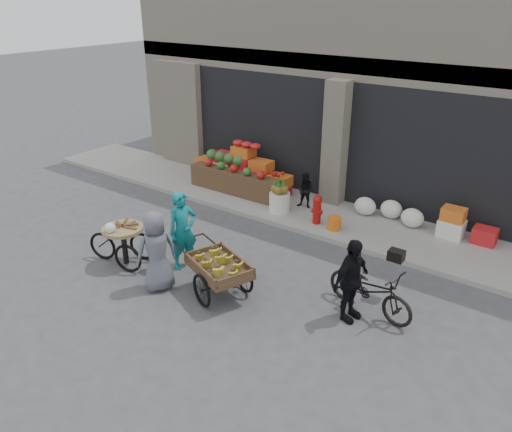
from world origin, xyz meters
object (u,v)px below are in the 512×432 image
Objects in this scene: fire_hydrant at (317,208)px; bicycle at (370,290)px; orange_bucket at (334,223)px; vendor_grey at (157,251)px; tricycle_cart at (123,239)px; banana_cart at (218,264)px; vendor_woman at (183,231)px; seated_person at (306,191)px; cyclist at (351,281)px; pineapple_bin at (280,202)px.

bicycle reaches higher than fire_hydrant.
orange_bucket is 0.20× the size of vendor_grey.
bicycle is (4.84, 1.38, -0.11)m from tricycle_cart.
banana_cart is at bearing 141.72° from vendor_grey.
banana_cart is 1.18m from vendor_grey.
tricycle_cart is 0.85× the size of bicycle.
orange_bucket is 0.14× the size of banana_cart.
vendor_woman reaches higher than banana_cart.
seated_person is 0.56× the size of vendor_woman.
seated_person reaches higher than orange_bucket.
vendor_grey is 3.60m from cyclist.
vendor_grey is at bearing -133.09° from banana_cart.
vendor_grey is at bearing -111.69° from orange_bucket.
vendor_grey is at bearing -146.29° from vendor_woman.
vendor_grey is (1.26, -0.25, 0.23)m from tricycle_cart.
tricycle_cart is at bearing -121.61° from fire_hydrant.
vendor_grey is at bearing -105.19° from fire_hydrant.
pineapple_bin is 0.75m from seated_person.
fire_hydrant is 4.53m from tricycle_cart.
seated_person is 4.81m from tricycle_cart.
tricycle_cart is at bearing 116.63° from bicycle.
orange_bucket is 3.62m from banana_cart.
fire_hydrant is 0.96m from seated_person.
vendor_grey is at bearing -105.00° from seated_person.
orange_bucket is 0.34× the size of seated_person.
pineapple_bin is at bearing -154.16° from vendor_grey.
banana_cart is 1.44× the size of vendor_grey.
tricycle_cart is at bearing -152.45° from banana_cart.
vendor_woman reaches higher than seated_person.
orange_bucket is 4.78m from tricycle_cart.
banana_cart is at bearing -74.10° from pineapple_bin.
vendor_woman is at bearing -108.54° from seated_person.
cyclist reaches higher than bicycle.
vendor_grey is (-0.02, -4.16, 0.42)m from pineapple_bin.
seated_person reaches higher than pineapple_bin.
vendor_woman reaches higher than bicycle.
pineapple_bin is at bearing -133.69° from seated_person.
cyclist is at bearing 136.11° from vendor_grey.
orange_bucket is at bearing 102.33° from banana_cart.
orange_bucket is at bearing -6.20° from vendor_woman.
vendor_woman is (-0.18, -3.28, 0.46)m from pineapple_bin.
tricycle_cart is at bearing 112.64° from cyclist.
bicycle is at bearing 45.29° from banana_cart.
seated_person reaches higher than bicycle.
fire_hydrant is at bearing -2.60° from pineapple_bin.
vendor_grey is 1.04× the size of cyclist.
pineapple_bin is 1.11m from fire_hydrant.
cyclist is at bearing -51.78° from fire_hydrant.
tricycle_cart is (-1.28, -3.91, 0.20)m from pineapple_bin.
pineapple_bin is 4.48m from cyclist.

